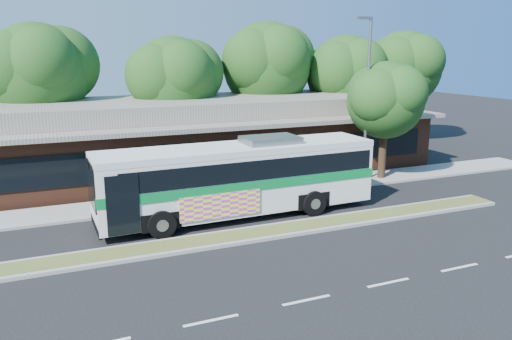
% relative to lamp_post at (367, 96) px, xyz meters
% --- Properties ---
extents(ground, '(120.00, 120.00, 0.00)m').
position_rel_lamp_post_xyz_m(ground, '(-9.56, -6.00, -4.90)').
color(ground, black).
rests_on(ground, ground).
extents(median_strip, '(26.00, 1.10, 0.15)m').
position_rel_lamp_post_xyz_m(median_strip, '(-9.56, -5.40, -4.83)').
color(median_strip, '#414F21').
rests_on(median_strip, ground).
extents(sidewalk, '(44.00, 2.60, 0.12)m').
position_rel_lamp_post_xyz_m(sidewalk, '(-9.56, 0.40, -4.84)').
color(sidewalk, gray).
rests_on(sidewalk, ground).
extents(plaza_building, '(33.20, 11.20, 4.45)m').
position_rel_lamp_post_xyz_m(plaza_building, '(-9.56, 6.99, -2.77)').
color(plaza_building, '#522919').
rests_on(plaza_building, ground).
extents(lamp_post, '(0.93, 0.18, 9.07)m').
position_rel_lamp_post_xyz_m(lamp_post, '(0.00, 0.00, 0.00)').
color(lamp_post, slate).
rests_on(lamp_post, ground).
extents(tree_bg_b, '(6.69, 6.00, 9.00)m').
position_rel_lamp_post_xyz_m(tree_bg_b, '(-16.13, 10.14, 1.24)').
color(tree_bg_b, black).
rests_on(tree_bg_b, ground).
extents(tree_bg_c, '(6.24, 5.60, 8.26)m').
position_rel_lamp_post_xyz_m(tree_bg_c, '(-8.16, 9.13, 0.69)').
color(tree_bg_c, black).
rests_on(tree_bg_c, ground).
extents(tree_bg_d, '(6.91, 6.20, 9.37)m').
position_rel_lamp_post_xyz_m(tree_bg_d, '(-1.12, 10.15, 1.52)').
color(tree_bg_d, black).
rests_on(tree_bg_d, ground).
extents(tree_bg_e, '(6.47, 5.80, 8.50)m').
position_rel_lamp_post_xyz_m(tree_bg_e, '(4.85, 9.14, 0.84)').
color(tree_bg_e, black).
rests_on(tree_bg_e, ground).
extents(tree_bg_f, '(6.69, 6.00, 8.92)m').
position_rel_lamp_post_xyz_m(tree_bg_f, '(10.87, 10.14, 1.16)').
color(tree_bg_f, black).
rests_on(tree_bg_f, ground).
extents(transit_bus, '(12.70, 3.20, 3.54)m').
position_rel_lamp_post_xyz_m(transit_bus, '(-8.55, -2.79, -2.93)').
color(transit_bus, silver).
rests_on(transit_bus, ground).
extents(sidewalk_tree, '(4.84, 4.34, 6.78)m').
position_rel_lamp_post_xyz_m(sidewalk_tree, '(1.75, 0.30, -0.20)').
color(sidewalk_tree, black).
rests_on(sidewalk_tree, ground).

